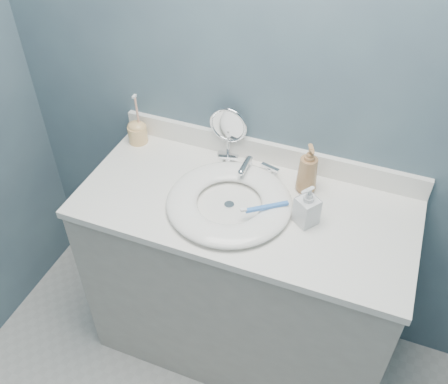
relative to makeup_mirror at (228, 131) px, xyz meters
The scene contains 12 objects.
back_wall 0.26m from the makeup_mirror, 12.46° to the left, with size 2.20×0.02×2.40m, color #435564.
vanity_cabinet 0.65m from the makeup_mirror, 56.57° to the right, with size 1.20×0.55×0.85m, color #B3AFA3.
countertop 0.32m from the makeup_mirror, 56.57° to the right, with size 1.22×0.57×0.03m, color white.
backsplash 0.18m from the makeup_mirror, ahead, with size 1.22×0.02×0.09m, color white.
basin 0.31m from the makeup_mirror, 68.12° to the right, with size 0.45×0.45×0.04m, color white, non-canonical shape.
drain 0.31m from the makeup_mirror, 68.12° to the right, with size 0.04×0.04×0.01m, color silver.
faucet 0.16m from the makeup_mirror, 33.97° to the right, with size 0.25×0.13×0.07m.
makeup_mirror is the anchor object (origin of this frame).
soap_bottle_amber 0.35m from the makeup_mirror, 14.08° to the right, with size 0.08×0.08×0.20m, color #A07348.
soap_bottle_clear 0.46m from the makeup_mirror, 33.02° to the right, with size 0.07×0.07×0.16m, color silver.
toothbrush_holder 0.39m from the makeup_mirror, behind, with size 0.08×0.08×0.23m.
toothbrush_lying 0.38m from the makeup_mirror, 48.57° to the right, with size 0.15×0.11×0.02m.
Camera 1 is at (0.41, -0.27, 2.11)m, focal length 40.00 mm.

